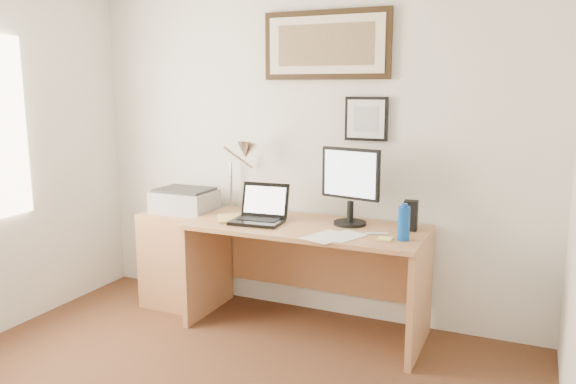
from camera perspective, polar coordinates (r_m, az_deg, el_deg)
The scene contains 17 objects.
wall_back at distance 4.09m, azimuth 1.91°, elevation 4.80°, with size 3.50×0.02×2.50m, color silver.
side_cabinet at distance 4.43m, azimuth -10.94°, elevation -6.64°, with size 0.50×0.40×0.73m, color #A97047.
water_bottle at distance 3.46m, azimuth 11.68°, elevation -3.15°, with size 0.07×0.07×0.21m, color #0D47AD.
bottle_cap at distance 3.44m, azimuth 11.75°, elevation -1.30°, with size 0.04×0.04×0.02m, color #0D47AD.
speaker at distance 3.71m, azimuth 12.36°, elevation -2.35°, with size 0.09×0.08×0.20m, color black.
paper_sheet_a at distance 3.50m, azimuth 3.96°, elevation -4.53°, with size 0.21×0.29×0.00m, color white.
paper_sheet_b at distance 3.52m, azimuth 5.71°, elevation -4.48°, with size 0.19×0.27×0.00m, color white.
sticky_pad at distance 3.47m, azimuth 9.83°, elevation -4.70°, with size 0.08×0.08×0.01m, color #FFF278.
marker_pen at distance 3.58m, azimuth 9.03°, elevation -4.19°, with size 0.02×0.02×0.14m, color white.
book at distance 3.94m, azimuth -7.10°, elevation -2.75°, with size 0.18×0.24×0.02m, color tan.
desk at distance 3.93m, azimuth 2.32°, elevation -6.42°, with size 1.60×0.70×0.75m.
laptop at distance 3.86m, azimuth -2.88°, elevation -2.23°, with size 0.36×0.32×0.26m.
lcd_monitor at distance 3.75m, azimuth 6.35°, elevation 0.97°, with size 0.42×0.22×0.52m.
printer at distance 4.33m, azimuth -10.44°, elevation -0.84°, with size 0.44×0.34×0.18m.
desk_lamp at distance 4.10m, azimuth -4.40°, elevation 3.91°, with size 0.29×0.27×0.53m.
picture_large at distance 4.00m, azimuth 3.87°, elevation 14.68°, with size 0.92×0.04×0.47m.
picture_small at distance 3.91m, azimuth 7.95°, elevation 7.37°, with size 0.30×0.03×0.30m.
Camera 1 is at (1.52, -1.78, 1.67)m, focal length 35.00 mm.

